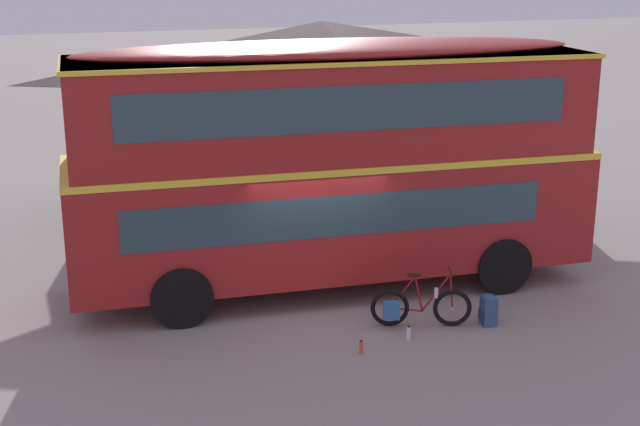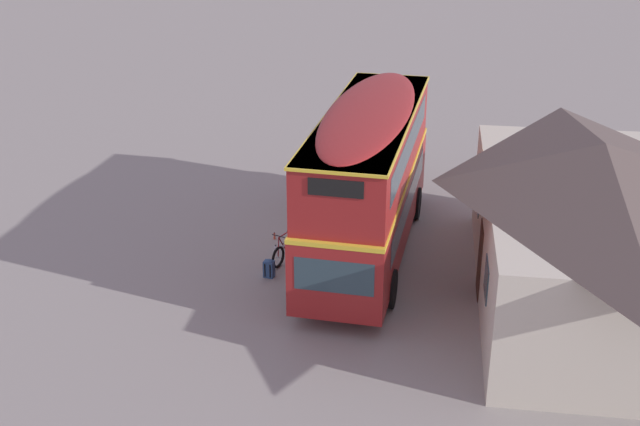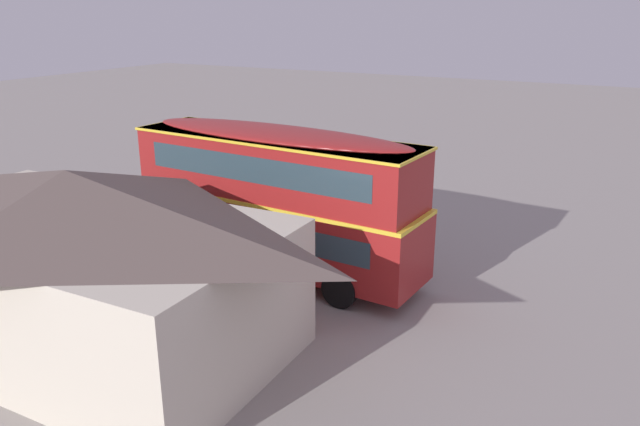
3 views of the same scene
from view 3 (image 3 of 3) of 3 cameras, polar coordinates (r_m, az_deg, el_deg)
ground_plane at (r=21.09m, az=-1.02°, el=-4.85°), size 120.00×120.00×0.00m
double_decker_bus at (r=19.84m, az=-4.04°, el=1.71°), size 10.06×3.14×4.79m
touring_bicycle at (r=22.82m, az=-2.37°, el=-2.01°), size 1.70×0.71×1.03m
backpack_on_ground at (r=23.71m, az=-4.50°, el=-1.46°), size 0.33×0.34×0.56m
water_bottle_red_squeeze at (r=22.89m, az=1.42°, el=-2.64°), size 0.07×0.07×0.23m
water_bottle_clear_plastic at (r=23.11m, az=-0.95°, el=-2.39°), size 0.08×0.08×0.26m
pub_building at (r=16.70m, az=-21.54°, el=-3.86°), size 11.01×6.38×4.63m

